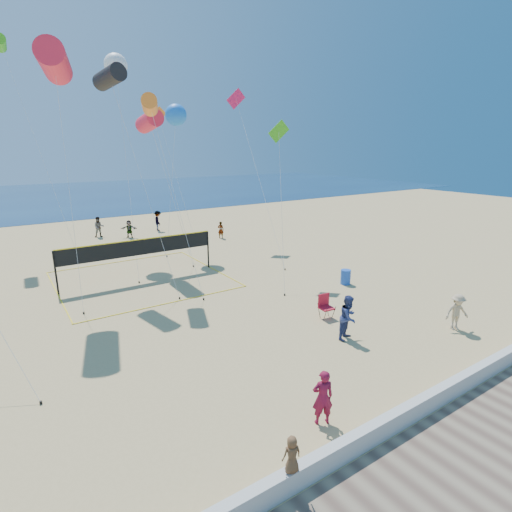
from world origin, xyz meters
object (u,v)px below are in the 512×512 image
volleyball_net (139,252)px  woman (323,397)px  camp_chair (325,305)px  trash_barrel (346,277)px

volleyball_net → woman: bearing=-89.2°
camp_chair → trash_barrel: (4.22, 2.80, -0.21)m
woman → trash_barrel: woman is taller
woman → volleyball_net: (-0.20, 15.51, 0.85)m
camp_chair → volleyball_net: 11.50m
camp_chair → woman: bearing=-128.5°
camp_chair → trash_barrel: 5.06m
woman → camp_chair: size_ratio=1.35×
woman → volleyball_net: volleyball_net is taller
camp_chair → volleyball_net: size_ratio=0.13×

